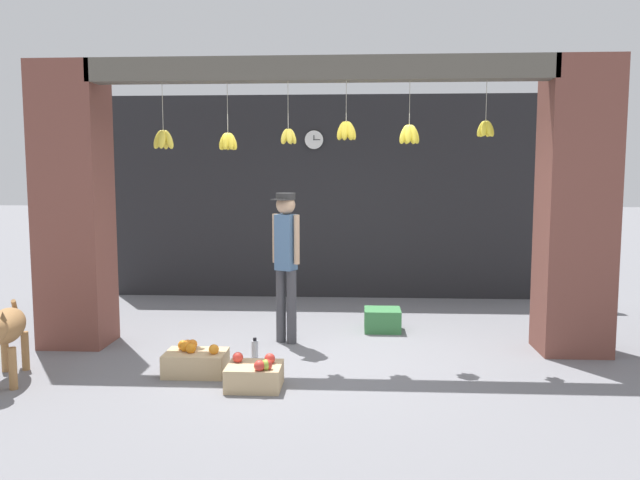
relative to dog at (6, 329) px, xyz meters
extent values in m
plane|color=slate|center=(2.76, 0.98, -0.49)|extent=(60.00, 60.00, 0.00)
cube|color=#232326|center=(2.76, 4.13, 1.04)|extent=(6.65, 0.12, 3.05)
cube|color=brown|center=(0.08, 1.28, 1.04)|extent=(0.70, 0.60, 3.05)
cube|color=brown|center=(5.43, 1.28, 1.04)|extent=(0.70, 0.60, 3.05)
cube|color=#5B564C|center=(2.76, 1.10, 2.44)|extent=(4.75, 0.24, 0.24)
cylinder|color=#B2AD99|center=(1.15, 1.09, 2.08)|extent=(0.01, 0.01, 0.48)
ellipsoid|color=gold|center=(1.21, 1.09, 1.74)|extent=(0.14, 0.08, 0.22)
ellipsoid|color=gold|center=(1.15, 1.15, 1.74)|extent=(0.08, 0.14, 0.22)
ellipsoid|color=gold|center=(1.10, 1.09, 1.74)|extent=(0.14, 0.08, 0.22)
ellipsoid|color=gold|center=(1.15, 1.04, 1.74)|extent=(0.08, 0.14, 0.22)
cylinder|color=#B2AD99|center=(1.82, 1.15, 2.07)|extent=(0.01, 0.01, 0.51)
ellipsoid|color=yellow|center=(1.87, 1.15, 1.73)|extent=(0.13, 0.07, 0.20)
ellipsoid|color=yellow|center=(1.85, 1.18, 1.73)|extent=(0.11, 0.12, 0.21)
ellipsoid|color=yellow|center=(1.81, 1.19, 1.73)|extent=(0.08, 0.13, 0.20)
ellipsoid|color=yellow|center=(1.77, 1.17, 1.73)|extent=(0.13, 0.10, 0.20)
ellipsoid|color=yellow|center=(1.77, 1.13, 1.73)|extent=(0.13, 0.10, 0.20)
ellipsoid|color=yellow|center=(1.81, 1.10, 1.73)|extent=(0.08, 0.13, 0.20)
ellipsoid|color=yellow|center=(1.85, 1.11, 1.73)|extent=(0.11, 0.12, 0.21)
cylinder|color=#B2AD99|center=(2.46, 1.06, 2.08)|extent=(0.01, 0.01, 0.48)
ellipsoid|color=gold|center=(2.50, 1.06, 1.77)|extent=(0.11, 0.06, 0.17)
ellipsoid|color=gold|center=(2.47, 1.10, 1.77)|extent=(0.08, 0.11, 0.18)
ellipsoid|color=gold|center=(2.42, 1.08, 1.77)|extent=(0.11, 0.09, 0.18)
ellipsoid|color=gold|center=(2.42, 1.03, 1.77)|extent=(0.11, 0.09, 0.18)
ellipsoid|color=gold|center=(2.47, 1.02, 1.77)|extent=(0.08, 0.11, 0.18)
cylinder|color=#B2AD99|center=(3.04, 1.07, 2.12)|extent=(0.01, 0.01, 0.41)
ellipsoid|color=yellow|center=(3.10, 1.07, 1.83)|extent=(0.14, 0.07, 0.21)
ellipsoid|color=yellow|center=(3.08, 1.11, 1.83)|extent=(0.12, 0.12, 0.22)
ellipsoid|color=yellow|center=(3.03, 1.12, 1.83)|extent=(0.09, 0.13, 0.21)
ellipsoid|color=yellow|center=(3.00, 1.09, 1.83)|extent=(0.13, 0.10, 0.22)
ellipsoid|color=yellow|center=(3.00, 1.05, 1.83)|extent=(0.13, 0.10, 0.22)
ellipsoid|color=yellow|center=(3.03, 1.02, 1.83)|extent=(0.09, 0.13, 0.21)
ellipsoid|color=yellow|center=(3.08, 1.03, 1.83)|extent=(0.12, 0.12, 0.22)
cylinder|color=#B2AD99|center=(3.69, 1.14, 2.10)|extent=(0.01, 0.01, 0.44)
ellipsoid|color=yellow|center=(3.74, 1.14, 1.79)|extent=(0.14, 0.08, 0.22)
ellipsoid|color=yellow|center=(3.72, 1.18, 1.79)|extent=(0.12, 0.13, 0.23)
ellipsoid|color=yellow|center=(3.67, 1.19, 1.79)|extent=(0.09, 0.14, 0.22)
ellipsoid|color=yellow|center=(3.64, 1.17, 1.79)|extent=(0.14, 0.11, 0.22)
ellipsoid|color=yellow|center=(3.64, 1.12, 1.79)|extent=(0.14, 0.11, 0.22)
ellipsoid|color=yellow|center=(3.67, 1.09, 1.79)|extent=(0.09, 0.14, 0.22)
ellipsoid|color=yellow|center=(3.72, 1.10, 1.79)|extent=(0.12, 0.13, 0.23)
cylinder|color=#B2AD99|center=(4.45, 1.11, 2.12)|extent=(0.01, 0.01, 0.40)
ellipsoid|color=yellow|center=(4.49, 1.11, 1.84)|extent=(0.12, 0.06, 0.18)
ellipsoid|color=yellow|center=(4.47, 1.15, 1.84)|extent=(0.09, 0.11, 0.19)
ellipsoid|color=yellow|center=(4.43, 1.15, 1.84)|extent=(0.09, 0.11, 0.19)
ellipsoid|color=yellow|center=(4.40, 1.11, 1.84)|extent=(0.12, 0.06, 0.18)
ellipsoid|color=yellow|center=(4.43, 1.07, 1.84)|extent=(0.09, 0.11, 0.19)
ellipsoid|color=yellow|center=(4.47, 1.07, 1.84)|extent=(0.09, 0.11, 0.19)
ellipsoid|color=#9E7042|center=(-0.02, 0.05, 0.02)|extent=(0.52, 0.80, 0.30)
cylinder|color=#9E7042|center=(0.16, -0.19, -0.30)|extent=(0.07, 0.07, 0.38)
cylinder|color=#9E7042|center=(-0.02, 0.34, -0.30)|extent=(0.07, 0.07, 0.38)
cylinder|color=#9E7042|center=(-0.19, 0.29, -0.30)|extent=(0.07, 0.07, 0.38)
cone|color=brown|center=(0.17, -0.32, 0.19)|extent=(0.07, 0.07, 0.08)
cylinder|color=#9E7042|center=(-0.14, 0.44, 0.05)|extent=(0.11, 0.23, 0.30)
cylinder|color=#424247|center=(2.44, 1.44, -0.08)|extent=(0.11, 0.11, 0.82)
cylinder|color=#424247|center=(2.32, 1.50, -0.08)|extent=(0.11, 0.11, 0.82)
cube|color=#4C7099|center=(2.38, 1.47, 0.64)|extent=(0.25, 0.24, 0.62)
cylinder|color=tan|center=(2.50, 1.41, 0.68)|extent=(0.06, 0.06, 0.54)
cylinder|color=tan|center=(2.25, 1.53, 0.68)|extent=(0.06, 0.06, 0.54)
sphere|color=tan|center=(2.38, 1.47, 1.05)|extent=(0.21, 0.21, 0.21)
cylinder|color=#2D2D2D|center=(2.38, 1.47, 1.14)|extent=(0.22, 0.22, 0.07)
cube|color=#2D2D2D|center=(2.33, 1.37, 1.11)|extent=(0.21, 0.18, 0.01)
cube|color=tan|center=(1.65, 0.31, -0.38)|extent=(0.57, 0.38, 0.22)
sphere|color=orange|center=(1.55, 0.33, -0.24)|extent=(0.10, 0.10, 0.10)
sphere|color=orange|center=(1.83, 0.26, -0.24)|extent=(0.10, 0.10, 0.10)
sphere|color=orange|center=(1.55, 0.41, -0.24)|extent=(0.10, 0.10, 0.10)
sphere|color=orange|center=(1.51, 0.39, -0.24)|extent=(0.10, 0.10, 0.10)
sphere|color=orange|center=(1.59, 0.42, -0.24)|extent=(0.10, 0.10, 0.10)
sphere|color=orange|center=(1.61, 0.28, -0.24)|extent=(0.10, 0.10, 0.10)
cube|color=tan|center=(2.26, -0.03, -0.39)|extent=(0.48, 0.40, 0.21)
sphere|color=#99B238|center=(2.38, -0.15, -0.24)|extent=(0.10, 0.10, 0.10)
sphere|color=red|center=(2.33, -0.18, -0.24)|extent=(0.10, 0.10, 0.10)
sphere|color=red|center=(2.39, -0.15, -0.24)|extent=(0.10, 0.10, 0.10)
sphere|color=red|center=(2.39, 0.03, -0.24)|extent=(0.10, 0.10, 0.10)
sphere|color=red|center=(2.10, 0.05, -0.24)|extent=(0.10, 0.10, 0.10)
cube|color=#387A42|center=(3.48, 2.05, -0.36)|extent=(0.43, 0.39, 0.27)
cylinder|color=silver|center=(2.17, 0.55, -0.36)|extent=(0.06, 0.06, 0.26)
cylinder|color=black|center=(2.17, 0.55, -0.21)|extent=(0.04, 0.04, 0.03)
cylinder|color=black|center=(2.52, 4.06, 1.90)|extent=(0.29, 0.01, 0.29)
cylinder|color=white|center=(2.52, 4.05, 1.90)|extent=(0.27, 0.02, 0.27)
cube|color=black|center=(2.52, 4.03, 1.93)|extent=(0.01, 0.01, 0.08)
cube|color=black|center=(2.56, 4.03, 1.90)|extent=(0.10, 0.01, 0.01)
camera|label=1|loc=(3.14, -5.33, 1.39)|focal=35.00mm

